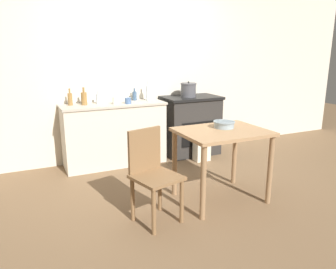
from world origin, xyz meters
The scene contains 16 objects.
ground_plane centered at (0.00, 0.00, 0.00)m, with size 14.00×14.00×0.00m, color brown.
wall_back centered at (0.00, 1.58, 1.27)m, with size 8.00×0.07×2.55m.
counter_cabinet centered at (-0.46, 1.30, 0.44)m, with size 1.43×0.52×0.88m.
stove centered at (0.75, 1.28, 0.45)m, with size 0.86×0.57×0.90m.
work_table centered at (0.26, -0.30, 0.65)m, with size 0.91×0.71×0.78m.
chair centered at (-0.58, -0.40, 0.48)m, with size 0.49×0.49×0.88m.
flour_sack centered at (0.73, 0.90, 0.20)m, with size 0.22×0.16×0.41m, color beige.
stock_pot centered at (0.69, 1.25, 1.01)m, with size 0.24×0.24×0.23m.
mixing_bowl_large centered at (0.33, -0.22, 0.82)m, with size 0.23×0.23×0.07m.
bottle_far_left centered at (0.08, 1.35, 0.99)m, with size 0.07×0.07×0.30m.
bottle_left centered at (-1.02, 1.38, 0.96)m, with size 0.06×0.06×0.22m.
bottle_mid_left centered at (-0.85, 1.34, 0.97)m, with size 0.08×0.08×0.23m.
bottle_center_left centered at (-0.65, 1.34, 0.95)m, with size 0.08×0.08×0.18m.
bottle_center centered at (-0.10, 1.44, 0.95)m, with size 0.07×0.07×0.18m.
cup_center_right centered at (-0.45, 1.22, 0.93)m, with size 0.08×0.08×0.10m, color silver.
cup_mid_right centered at (-0.29, 1.18, 0.92)m, with size 0.09×0.09×0.08m, color #4C6B99.
Camera 1 is at (-1.67, -3.07, 1.59)m, focal length 35.00 mm.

